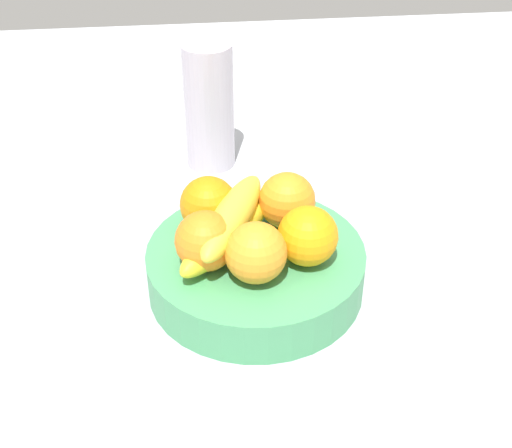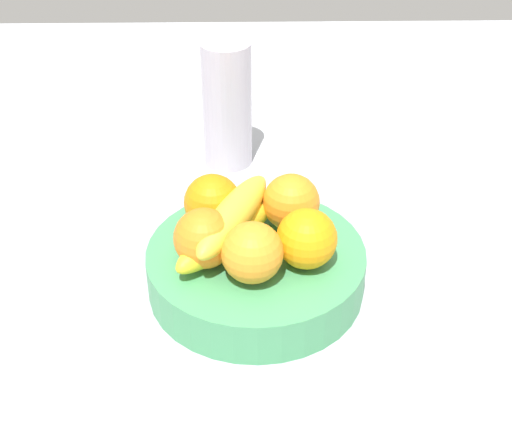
{
  "view_description": "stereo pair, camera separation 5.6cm",
  "coord_description": "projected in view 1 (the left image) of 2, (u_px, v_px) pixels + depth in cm",
  "views": [
    {
      "loc": [
        63.62,
        -8.17,
        55.37
      ],
      "look_at": [
        0.29,
        -1.42,
        9.4
      ],
      "focal_mm": 49.41,
      "sensor_mm": 36.0,
      "label": 1
    },
    {
      "loc": [
        63.97,
        -2.57,
        55.37
      ],
      "look_at": [
        0.29,
        -1.42,
        9.4
      ],
      "focal_mm": 49.41,
      "sensor_mm": 36.0,
      "label": 2
    }
  ],
  "objects": [
    {
      "name": "thermos_tumbler",
      "position": [
        209.0,
        106.0,
        1.02
      ],
      "size": [
        7.23,
        7.23,
        18.91
      ],
      "primitive_type": "cylinder",
      "color": "#BBB1C0",
      "rests_on": "ground_plane"
    },
    {
      "name": "orange_back_left",
      "position": [
        206.0,
        241.0,
        0.77
      ],
      "size": [
        6.81,
        6.81,
        6.81
      ],
      "primitive_type": "sphere",
      "color": "orange",
      "rests_on": "fruit_bowl"
    },
    {
      "name": "orange_center",
      "position": [
        209.0,
        205.0,
        0.83
      ],
      "size": [
        6.81,
        6.81,
        6.81
      ],
      "primitive_type": "sphere",
      "color": "orange",
      "rests_on": "fruit_bowl"
    },
    {
      "name": "banana_bunch",
      "position": [
        230.0,
        226.0,
        0.8
      ],
      "size": [
        17.15,
        13.71,
        6.2
      ],
      "color": "yellow",
      "rests_on": "fruit_bowl"
    },
    {
      "name": "ground_plane",
      "position": [
        267.0,
        295.0,
        0.85
      ],
      "size": [
        180.0,
        140.0,
        3.0
      ],
      "primitive_type": "cube",
      "color": "#B0B5BC"
    },
    {
      "name": "orange_front_right",
      "position": [
        287.0,
        200.0,
        0.83
      ],
      "size": [
        6.81,
        6.81,
        6.81
      ],
      "primitive_type": "sphere",
      "color": "orange",
      "rests_on": "fruit_bowl"
    },
    {
      "name": "orange_back_right",
      "position": [
        256.0,
        253.0,
        0.75
      ],
      "size": [
        6.81,
        6.81,
        6.81
      ],
      "primitive_type": "sphere",
      "color": "orange",
      "rests_on": "fruit_bowl"
    },
    {
      "name": "fruit_bowl",
      "position": [
        256.0,
        270.0,
        0.82
      ],
      "size": [
        25.45,
        25.45,
        5.4
      ],
      "primitive_type": "cylinder",
      "color": "#469760",
      "rests_on": "ground_plane"
    },
    {
      "name": "orange_front_left",
      "position": [
        308.0,
        236.0,
        0.78
      ],
      "size": [
        6.81,
        6.81,
        6.81
      ],
      "primitive_type": "sphere",
      "color": "orange",
      "rests_on": "fruit_bowl"
    }
  ]
}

